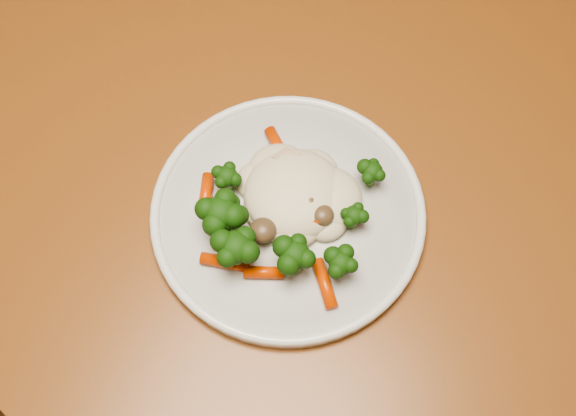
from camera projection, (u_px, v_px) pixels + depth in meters
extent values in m
plane|color=brown|center=(382.00, 244.00, 1.53)|extent=(3.00, 3.00, 0.00)
cube|color=brown|center=(282.00, 132.00, 0.79)|extent=(1.35, 1.09, 0.04)
cylinder|color=silver|center=(288.00, 214.00, 0.72)|extent=(0.27, 0.27, 0.01)
ellipsoid|color=beige|center=(295.00, 189.00, 0.70)|extent=(0.12, 0.10, 0.04)
ellipsoid|color=black|center=(229.00, 218.00, 0.69)|extent=(0.04, 0.04, 0.04)
ellipsoid|color=black|center=(236.00, 253.00, 0.67)|extent=(0.05, 0.05, 0.05)
ellipsoid|color=black|center=(295.00, 259.00, 0.67)|extent=(0.05, 0.05, 0.04)
ellipsoid|color=black|center=(340.00, 266.00, 0.67)|extent=(0.04, 0.04, 0.03)
ellipsoid|color=black|center=(353.00, 219.00, 0.69)|extent=(0.03, 0.03, 0.03)
ellipsoid|color=black|center=(371.00, 175.00, 0.71)|extent=(0.03, 0.03, 0.03)
ellipsoid|color=black|center=(227.00, 181.00, 0.71)|extent=(0.04, 0.04, 0.03)
ellipsoid|color=black|center=(221.00, 219.00, 0.68)|extent=(0.05, 0.05, 0.05)
cylinder|color=#E34405|center=(280.00, 149.00, 0.74)|extent=(0.05, 0.04, 0.01)
cylinder|color=#E34405|center=(316.00, 169.00, 0.73)|extent=(0.04, 0.03, 0.01)
cylinder|color=#E34405|center=(349.00, 201.00, 0.71)|extent=(0.04, 0.04, 0.01)
cylinder|color=#E34405|center=(206.00, 193.00, 0.71)|extent=(0.03, 0.04, 0.01)
cylinder|color=#E34405|center=(225.00, 262.00, 0.68)|extent=(0.05, 0.02, 0.01)
cylinder|color=#E34405|center=(264.00, 272.00, 0.68)|extent=(0.04, 0.03, 0.01)
cylinder|color=#E34405|center=(325.00, 284.00, 0.67)|extent=(0.04, 0.05, 0.01)
cylinder|color=#E34405|center=(321.00, 202.00, 0.70)|extent=(0.02, 0.05, 0.01)
cylinder|color=#E34405|center=(284.00, 168.00, 0.71)|extent=(0.04, 0.04, 0.01)
ellipsoid|color=brown|center=(308.00, 202.00, 0.69)|extent=(0.03, 0.03, 0.02)
ellipsoid|color=brown|center=(322.00, 215.00, 0.69)|extent=(0.02, 0.02, 0.02)
ellipsoid|color=brown|center=(272.00, 198.00, 0.70)|extent=(0.02, 0.02, 0.02)
ellipsoid|color=brown|center=(263.00, 230.00, 0.68)|extent=(0.03, 0.03, 0.02)
ellipsoid|color=brown|center=(297.00, 189.00, 0.70)|extent=(0.03, 0.03, 0.02)
cube|color=tan|center=(291.00, 161.00, 0.72)|extent=(0.03, 0.03, 0.01)
cube|color=tan|center=(317.00, 168.00, 0.71)|extent=(0.02, 0.02, 0.01)
cube|color=tan|center=(284.00, 159.00, 0.72)|extent=(0.02, 0.02, 0.01)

